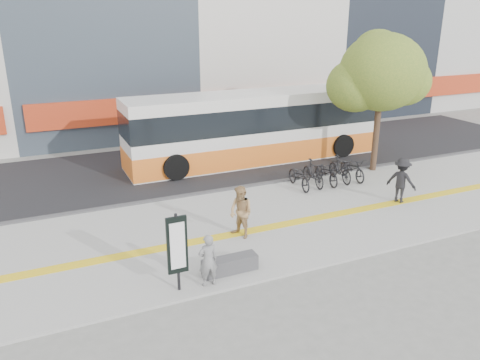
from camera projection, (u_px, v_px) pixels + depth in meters
name	position (u px, v px, depth m)	size (l,w,h in m)	color
ground	(289.00, 240.00, 15.69)	(120.00, 120.00, 0.00)	slate
sidewalk	(268.00, 222.00, 16.97)	(40.00, 7.00, 0.08)	slate
tactile_strip	(274.00, 226.00, 16.52)	(40.00, 0.45, 0.01)	yellow
street	(198.00, 164.00, 23.43)	(40.00, 8.00, 0.06)	black
curb	(230.00, 190.00, 19.97)	(40.00, 0.25, 0.14)	#3B3B3D
bench	(230.00, 265.00, 13.55)	(1.60, 0.45, 0.45)	#3B3B3D
signboard	(177.00, 246.00, 12.32)	(0.55, 0.10, 2.20)	black
street_tree	(380.00, 74.00, 21.10)	(4.40, 3.80, 6.31)	#3B2A1A
bus	(254.00, 129.00, 23.53)	(12.68, 3.01, 3.38)	silver
bicycle_row	(327.00, 172.00, 20.52)	(3.53, 1.94, 1.11)	black
seated_woman	(208.00, 260.00, 12.73)	(0.54, 0.36, 1.49)	black
pedestrian_tan	(241.00, 212.00, 15.48)	(0.85, 0.66, 1.74)	#A78253
pedestrian_dark	(401.00, 180.00, 18.38)	(1.15, 0.66, 1.77)	black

